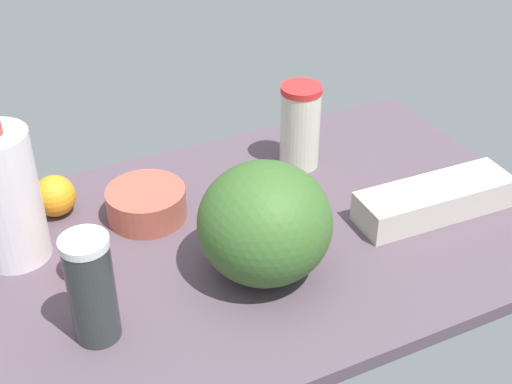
{
  "coord_description": "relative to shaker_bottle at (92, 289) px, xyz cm",
  "views": [
    {
      "loc": [
        -49.69,
        -101.98,
        89.76
      ],
      "look_at": [
        0.0,
        0.0,
        13.0
      ],
      "focal_mm": 50.0,
      "sensor_mm": 36.0,
      "label": 1
    }
  ],
  "objects": [
    {
      "name": "tumbler_cup",
      "position": [
        56.24,
        32.79,
        -0.19
      ],
      "size": [
        9.16,
        9.16,
        19.7
      ],
      "color": "beige",
      "rests_on": "countertop"
    },
    {
      "name": "mixing_bowl",
      "position": [
        18.21,
        28.39,
        -6.8
      ],
      "size": [
        16.24,
        16.24,
        6.56
      ],
      "primitive_type": "cylinder",
      "color": "#AC5343",
      "rests_on": "countertop"
    },
    {
      "name": "orange_loose",
      "position": [
        1.76,
        37.76,
        -5.76
      ],
      "size": [
        8.65,
        8.65,
        8.65
      ],
      "primitive_type": "sphere",
      "color": "orange",
      "rests_on": "countertop"
    },
    {
      "name": "shaker_bottle",
      "position": [
        0.0,
        0.0,
        0.0
      ],
      "size": [
        7.88,
        7.88,
        20.09
      ],
      "color": "#2F3532",
      "rests_on": "countertop"
    },
    {
      "name": "watermelon",
      "position": [
        32.21,
        2.35,
        1.02
      ],
      "size": [
        24.33,
        24.33,
        22.21
      ],
      "primitive_type": "ellipsoid",
      "color": "#376028",
      "rests_on": "countertop"
    },
    {
      "name": "countertop",
      "position": [
        35.85,
        13.4,
        -11.58
      ],
      "size": [
        120.0,
        76.0,
        3.0
      ],
      "primitive_type": "cube",
      "color": "#52424E",
      "rests_on": "ground"
    },
    {
      "name": "egg_carton",
      "position": [
        72.01,
        3.67,
        -6.79
      ],
      "size": [
        34.12,
        11.5,
        6.58
      ],
      "primitive_type": "cube",
      "rotation": [
        0.0,
        0.0,
        -0.04
      ],
      "color": "beige",
      "rests_on": "countertop"
    },
    {
      "name": "milk_jug",
      "position": [
        -8.18,
        27.5,
        3.28
      ],
      "size": [
        12.8,
        12.8,
        28.3
      ],
      "color": "white",
      "rests_on": "countertop"
    },
    {
      "name": "orange_far_back",
      "position": [
        2.1,
        16.49,
        -5.94
      ],
      "size": [
        8.29,
        8.29,
        8.29
      ],
      "primitive_type": "sphere",
      "color": "orange",
      "rests_on": "countertop"
    }
  ]
}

